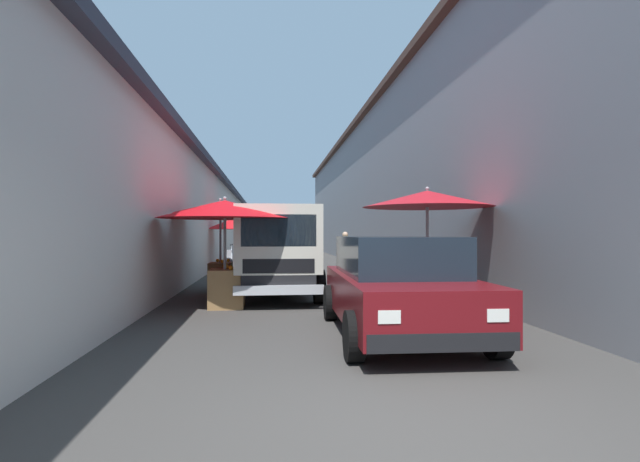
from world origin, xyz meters
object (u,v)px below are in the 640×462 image
(fruit_stall_mid_lane, at_px, (238,227))
(plastic_stool, at_px, (360,269))
(hatchback_car, at_px, (398,285))
(delivery_truck, at_px, (278,254))
(vendor_by_crates, at_px, (345,250))
(parked_scooter, at_px, (230,266))
(fruit_stall_far_left, at_px, (225,220))
(fruit_stall_far_right, at_px, (429,214))
(fruit_stall_near_left, at_px, (221,216))

(fruit_stall_mid_lane, relative_size, plastic_stool, 5.61)
(hatchback_car, xyz_separation_m, delivery_truck, (3.86, 1.70, 0.30))
(delivery_truck, bearing_deg, vendor_by_crates, -21.73)
(plastic_stool, bearing_deg, parked_scooter, 91.56)
(vendor_by_crates, distance_m, plastic_stool, 2.10)
(fruit_stall_far_left, distance_m, plastic_stool, 6.87)
(parked_scooter, bearing_deg, fruit_stall_far_right, -145.78)
(parked_scooter, height_order, plastic_stool, parked_scooter)
(fruit_stall_mid_lane, height_order, hatchback_car, fruit_stall_mid_lane)
(fruit_stall_mid_lane, distance_m, fruit_stall_far_left, 8.87)
(parked_scooter, bearing_deg, fruit_stall_mid_lane, -0.10)
(fruit_stall_mid_lane, distance_m, delivery_truck, 8.05)
(parked_scooter, relative_size, plastic_stool, 3.89)
(fruit_stall_near_left, distance_m, fruit_stall_far_right, 5.41)
(delivery_truck, height_order, parked_scooter, delivery_truck)
(fruit_stall_far_right, bearing_deg, plastic_stool, 0.70)
(fruit_stall_near_left, relative_size, vendor_by_crates, 1.69)
(vendor_by_crates, height_order, parked_scooter, vendor_by_crates)
(fruit_stall_far_left, bearing_deg, fruit_stall_near_left, 8.16)
(fruit_stall_near_left, height_order, fruit_stall_far_left, fruit_stall_near_left)
(fruit_stall_mid_lane, height_order, parked_scooter, fruit_stall_mid_lane)
(vendor_by_crates, relative_size, parked_scooter, 0.92)
(vendor_by_crates, height_order, plastic_stool, vendor_by_crates)
(fruit_stall_far_left, height_order, delivery_truck, fruit_stall_far_left)
(vendor_by_crates, xyz_separation_m, plastic_stool, (-2.01, -0.18, -0.56))
(delivery_truck, bearing_deg, hatchback_car, -156.26)
(hatchback_car, relative_size, parked_scooter, 2.33)
(parked_scooter, bearing_deg, vendor_by_crates, -62.20)
(fruit_stall_far_left, distance_m, parked_scooter, 5.55)
(fruit_stall_near_left, bearing_deg, hatchback_car, -149.42)
(plastic_stool, bearing_deg, delivery_truck, 148.36)
(fruit_stall_near_left, relative_size, delivery_truck, 0.53)
(parked_scooter, bearing_deg, plastic_stool, -88.44)
(delivery_truck, distance_m, plastic_stool, 5.36)
(fruit_stall_far_left, distance_m, fruit_stall_far_right, 4.05)
(fruit_stall_far_right, relative_size, plastic_stool, 5.74)
(fruit_stall_far_left, distance_m, delivery_truck, 1.62)
(fruit_stall_near_left, relative_size, fruit_stall_mid_lane, 1.08)
(fruit_stall_far_right, bearing_deg, delivery_truck, 56.26)
(parked_scooter, bearing_deg, delivery_truck, -161.98)
(fruit_stall_near_left, height_order, fruit_stall_far_right, fruit_stall_far_right)
(fruit_stall_far_right, bearing_deg, fruit_stall_near_left, 52.22)
(plastic_stool, bearing_deg, vendor_by_crates, 5.15)
(fruit_stall_mid_lane, xyz_separation_m, parked_scooter, (-3.49, 0.01, -1.29))
(fruit_stall_far_right, relative_size, hatchback_car, 0.63)
(fruit_stall_far_left, distance_m, hatchback_car, 4.14)
(fruit_stall_far_left, height_order, plastic_stool, fruit_stall_far_left)
(fruit_stall_mid_lane, xyz_separation_m, fruit_stall_far_right, (-9.81, -4.29, 0.12))
(fruit_stall_mid_lane, xyz_separation_m, plastic_stool, (-3.37, -4.21, -1.41))
(vendor_by_crates, bearing_deg, fruit_stall_mid_lane, 71.40)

